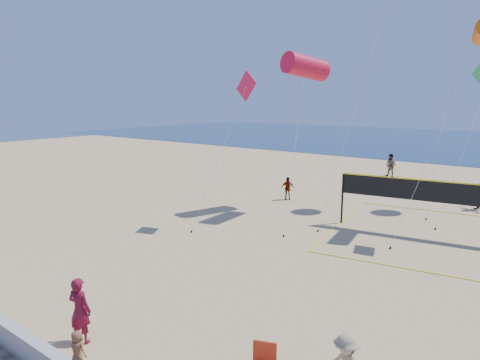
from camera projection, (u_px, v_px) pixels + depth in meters
The scene contains 7 objects.
woman at pixel (80, 310), 11.21m from camera, with size 0.66×0.43×1.80m, color maroon.
toddler at pixel (77, 350), 9.22m from camera, with size 0.42×0.27×0.86m, color brown.
far_person_0 at pixel (287, 188), 27.18m from camera, with size 0.85×0.36×1.46m, color gray.
far_person_3 at pixel (391, 165), 35.07m from camera, with size 0.91×0.71×1.88m, color gray.
volleyball_net at pixel (448, 199), 19.57m from camera, with size 11.25×11.12×2.65m.
kite_0 at pixel (305, 67), 24.44m from camera, with size 3.41×7.56×8.95m.
kite_3 at pixel (243, 94), 20.94m from camera, with size 1.86×3.20×7.72m.
Camera 1 is at (5.71, -7.49, 6.37)m, focal length 32.00 mm.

